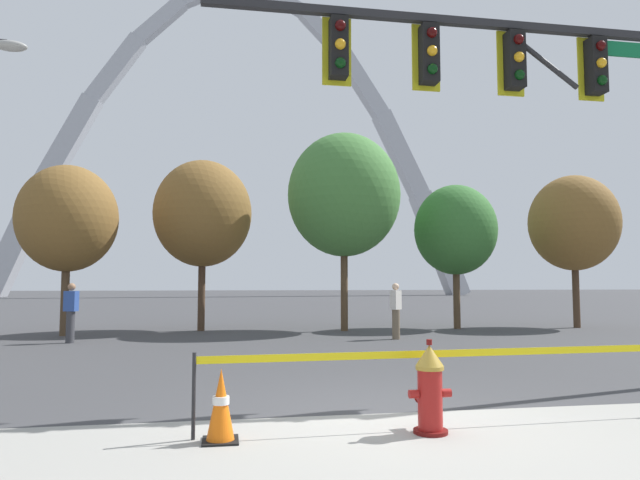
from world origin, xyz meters
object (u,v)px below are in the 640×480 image
object	(u,v)px
traffic_cone_by_hydrant	(221,406)
monument_arch	(242,150)
pedestrian_standing_center	(71,312)
pedestrian_walking_left	(396,310)
traffic_signal_gantry	(541,102)
fire_hydrant	(430,389)

from	to	relation	value
traffic_cone_by_hydrant	monument_arch	bearing A→B (deg)	88.33
traffic_cone_by_hydrant	monument_arch	size ratio (longest dim) A/B	0.01
monument_arch	pedestrian_standing_center	xyz separation A→B (m)	(-5.95, -55.08, -17.73)
pedestrian_walking_left	pedestrian_standing_center	bearing A→B (deg)	176.97
pedestrian_standing_center	traffic_cone_by_hydrant	bearing A→B (deg)	-68.19
traffic_signal_gantry	monument_arch	distance (m)	64.79
monument_arch	pedestrian_walking_left	distance (m)	58.38
traffic_cone_by_hydrant	pedestrian_standing_center	xyz separation A→B (m)	(-4.04, 10.11, 0.46)
monument_arch	pedestrian_walking_left	bearing A→B (deg)	-86.99
fire_hydrant	traffic_signal_gantry	world-z (taller)	traffic_signal_gantry
traffic_cone_by_hydrant	monument_arch	distance (m)	67.71
traffic_signal_gantry	pedestrian_standing_center	bearing A→B (deg)	137.75
traffic_signal_gantry	pedestrian_walking_left	bearing A→B (deg)	90.17
fire_hydrant	pedestrian_walking_left	distance (m)	10.05
traffic_cone_by_hydrant	pedestrian_standing_center	distance (m)	10.90
traffic_cone_by_hydrant	pedestrian_walking_left	bearing A→B (deg)	63.41
pedestrian_walking_left	traffic_cone_by_hydrant	bearing A→B (deg)	-116.59
traffic_cone_by_hydrant	pedestrian_walking_left	size ratio (longest dim) A/B	0.46
traffic_cone_by_hydrant	fire_hydrant	bearing A→B (deg)	-1.29
traffic_signal_gantry	traffic_cone_by_hydrant	bearing A→B (deg)	-157.26
fire_hydrant	pedestrian_standing_center	world-z (taller)	pedestrian_standing_center
fire_hydrant	traffic_signal_gantry	distance (m)	5.19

